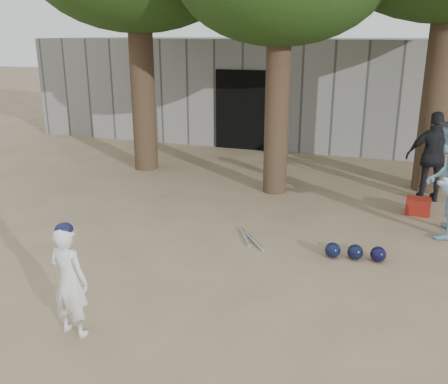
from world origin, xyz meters
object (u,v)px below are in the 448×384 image
at_px(boy_player, 69,281).
at_px(spectator_dark, 434,157).
at_px(spectator_blue, 448,181).
at_px(red_bag, 418,206).

distance_m(boy_player, spectator_dark, 7.32).
height_order(spectator_blue, spectator_dark, spectator_blue).
xyz_separation_m(spectator_blue, red_bag, (-0.33, 0.95, -0.78)).
xyz_separation_m(spectator_dark, red_bag, (-0.22, -0.92, -0.73)).
height_order(spectator_blue, red_bag, spectator_blue).
bearing_deg(spectator_dark, boy_player, 50.74).
height_order(spectator_dark, red_bag, spectator_dark).
height_order(boy_player, spectator_blue, spectator_blue).
bearing_deg(red_bag, spectator_blue, -70.75).
bearing_deg(spectator_blue, red_bag, -144.40).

